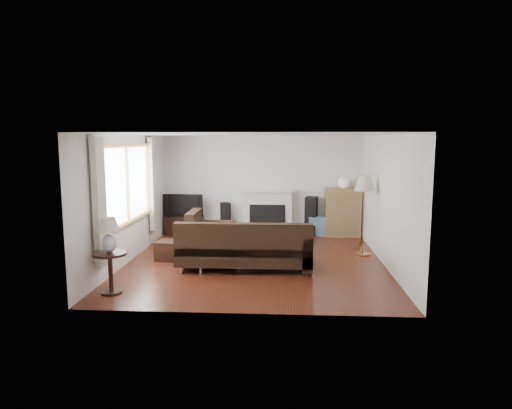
# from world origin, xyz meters

# --- Properties ---
(room) EXTENTS (5.10, 5.60, 2.54)m
(room) POSITION_xyz_m (0.00, 0.00, 1.25)
(room) COLOR #4F1F11
(room) RESTS_ON ground
(window) EXTENTS (0.12, 2.74, 1.54)m
(window) POSITION_xyz_m (-2.45, -0.20, 1.55)
(window) COLOR olive
(window) RESTS_ON room
(curtain_near) EXTENTS (0.10, 0.35, 2.10)m
(curtain_near) POSITION_xyz_m (-2.40, -1.72, 1.40)
(curtain_near) COLOR beige
(curtain_near) RESTS_ON room
(curtain_far) EXTENTS (0.10, 0.35, 2.10)m
(curtain_far) POSITION_xyz_m (-2.40, 1.32, 1.40)
(curtain_far) COLOR beige
(curtain_far) RESTS_ON room
(fireplace) EXTENTS (1.40, 0.26, 1.15)m
(fireplace) POSITION_xyz_m (0.15, 2.64, 0.57)
(fireplace) COLOR white
(fireplace) RESTS_ON room
(tv_stand) EXTENTS (0.94, 0.42, 0.47)m
(tv_stand) POSITION_xyz_m (-1.96, 2.50, 0.23)
(tv_stand) COLOR black
(tv_stand) RESTS_ON ground
(television) EXTENTS (1.00, 0.13, 0.58)m
(television) POSITION_xyz_m (-1.96, 2.50, 0.76)
(television) COLOR black
(television) RESTS_ON tv_stand
(speaker_left) EXTENTS (0.30, 0.33, 0.81)m
(speaker_left) POSITION_xyz_m (-0.91, 2.55, 0.41)
(speaker_left) COLOR black
(speaker_left) RESTS_ON ground
(speaker_right) EXTENTS (0.35, 0.39, 0.99)m
(speaker_right) POSITION_xyz_m (1.25, 2.53, 0.49)
(speaker_right) COLOR black
(speaker_right) RESTS_ON ground
(bookshelf) EXTENTS (0.88, 0.42, 1.20)m
(bookshelf) POSITION_xyz_m (2.03, 2.51, 0.60)
(bookshelf) COLOR olive
(bookshelf) RESTS_ON ground
(globe_lamp) EXTENTS (0.27, 0.27, 0.27)m
(globe_lamp) POSITION_xyz_m (2.03, 2.51, 1.34)
(globe_lamp) COLOR white
(globe_lamp) RESTS_ON bookshelf
(sectional_sofa) EXTENTS (2.69, 1.96, 0.87)m
(sectional_sofa) POSITION_xyz_m (-0.16, -0.51, 0.43)
(sectional_sofa) COLOR black
(sectional_sofa) RESTS_ON ground
(coffee_table) EXTENTS (1.32, 0.86, 0.48)m
(coffee_table) POSITION_xyz_m (-0.25, 0.82, 0.24)
(coffee_table) COLOR #A57D4F
(coffee_table) RESTS_ON ground
(footstool) EXTENTS (0.52, 0.52, 0.39)m
(footstool) POSITION_xyz_m (-1.74, 0.02, 0.19)
(footstool) COLOR black
(footstool) RESTS_ON ground
(floor_lamp) EXTENTS (0.45, 0.45, 1.67)m
(floor_lamp) POSITION_xyz_m (2.22, 0.64, 0.83)
(floor_lamp) COLOR #B0723D
(floor_lamp) RESTS_ON ground
(side_table) EXTENTS (0.52, 0.52, 0.66)m
(side_table) POSITION_xyz_m (-2.15, -2.02, 0.33)
(side_table) COLOR black
(side_table) RESTS_ON ground
(table_lamp) EXTENTS (0.34, 0.34, 0.55)m
(table_lamp) POSITION_xyz_m (-2.15, -2.02, 0.93)
(table_lamp) COLOR silver
(table_lamp) RESTS_ON side_table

